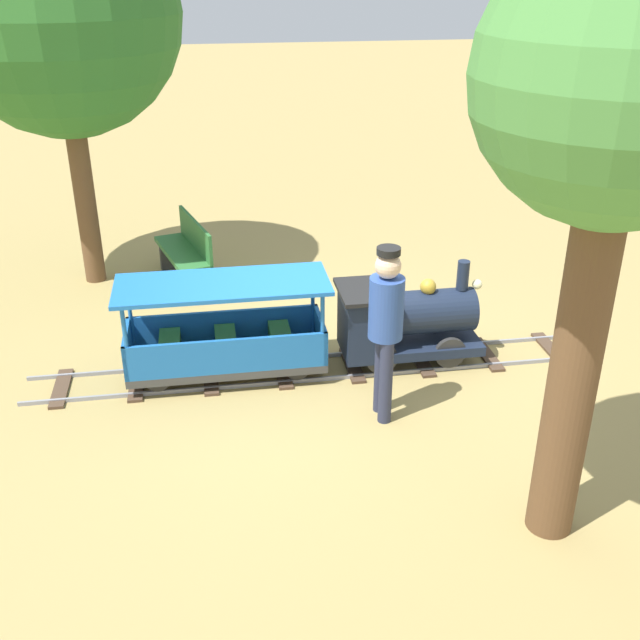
{
  "coord_description": "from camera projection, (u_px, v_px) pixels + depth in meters",
  "views": [
    {
      "loc": [
        6.49,
        -1.01,
        3.79
      ],
      "look_at": [
        0.0,
        0.04,
        0.55
      ],
      "focal_mm": 42.18,
      "sensor_mm": 36.0,
      "label": 1
    }
  ],
  "objects": [
    {
      "name": "oak_tree_near",
      "position": [
        59.0,
        14.0,
        8.24
      ],
      "size": [
        2.7,
        2.7,
        4.52
      ],
      "color": "brown",
      "rests_on": "ground_plane"
    },
    {
      "name": "conductor_person",
      "position": [
        386.0,
        321.0,
        6.4
      ],
      "size": [
        0.3,
        0.3,
        1.62
      ],
      "color": "#282D47",
      "rests_on": "ground_plane"
    },
    {
      "name": "park_bench",
      "position": [
        187.0,
        252.0,
        9.35
      ],
      "size": [
        1.36,
        0.73,
        0.82
      ],
      "color": "#2D6B33",
      "rests_on": "ground_plane"
    },
    {
      "name": "ground_plane",
      "position": [
        316.0,
        369.0,
        7.57
      ],
      "size": [
        60.0,
        60.0,
        0.0
      ],
      "primitive_type": "plane",
      "color": "#A38C51"
    },
    {
      "name": "passenger_car",
      "position": [
        226.0,
        338.0,
        7.25
      ],
      "size": [
        0.76,
        2.0,
        0.97
      ],
      "color": "#3F3F3F",
      "rests_on": "ground_plane"
    },
    {
      "name": "oak_tree_far",
      "position": [
        622.0,
        94.0,
        4.16
      ],
      "size": [
        1.72,
        1.72,
        4.03
      ],
      "color": "brown",
      "rests_on": "ground_plane"
    },
    {
      "name": "locomotive",
      "position": [
        403.0,
        320.0,
        7.48
      ],
      "size": [
        0.66,
        1.45,
        1.04
      ],
      "color": "#192338",
      "rests_on": "ground_plane"
    },
    {
      "name": "track",
      "position": [
        318.0,
        368.0,
        7.56
      ],
      "size": [
        0.7,
        5.7,
        0.04
      ],
      "color": "gray",
      "rests_on": "ground_plane"
    }
  ]
}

